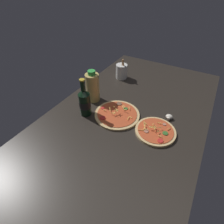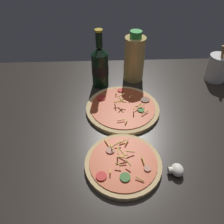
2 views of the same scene
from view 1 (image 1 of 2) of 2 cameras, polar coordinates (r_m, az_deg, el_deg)
name	(u,v)px [view 1 (image 1 of 2)]	position (r cm, az deg, el deg)	size (l,w,h in cm)	color
counter_slab	(129,114)	(111.31, 5.73, -0.59)	(160.00, 90.00, 2.50)	#28231E
pizza_near	(155,131)	(99.75, 13.98, -6.07)	(22.32, 22.32, 4.19)	tan
pizza_far	(117,114)	(107.34, 1.65, -0.75)	(27.59, 27.59, 4.94)	tan
beer_bottle	(85,102)	(104.75, -8.91, 3.24)	(7.03, 7.03, 24.11)	black
oil_bottle	(93,87)	(115.86, -6.37, 8.05)	(8.79, 8.79, 21.64)	#D6B766
mushroom_left	(169,117)	(109.85, 18.15, -1.56)	(4.35, 4.15, 2.90)	white
utensil_crock	(122,71)	(144.15, 3.15, 13.15)	(9.03, 9.03, 16.67)	silver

